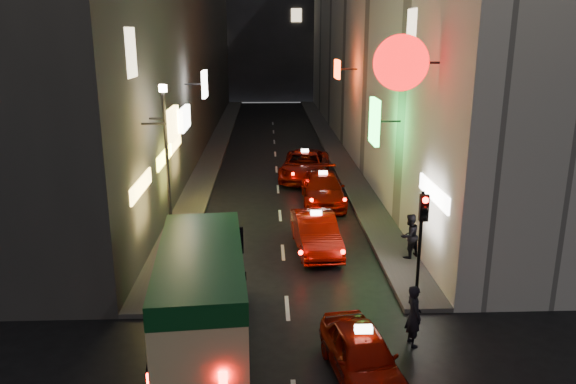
{
  "coord_description": "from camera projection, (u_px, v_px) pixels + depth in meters",
  "views": [
    {
      "loc": [
        -0.57,
        -7.04,
        8.16
      ],
      "look_at": [
        0.19,
        13.0,
        2.42
      ],
      "focal_mm": 35.0,
      "sensor_mm": 36.0,
      "label": 1
    }
  ],
  "objects": [
    {
      "name": "building_left",
      "position": [
        159.0,
        19.0,
        38.92
      ],
      "size": [
        7.42,
        52.0,
        18.0
      ],
      "color": "#353330",
      "rests_on": "ground"
    },
    {
      "name": "building_right",
      "position": [
        387.0,
        19.0,
        39.51
      ],
      "size": [
        8.14,
        52.0,
        18.0
      ],
      "color": "#BBB5AC",
      "rests_on": "ground"
    },
    {
      "name": "building_far",
      "position": [
        270.0,
        8.0,
        69.41
      ],
      "size": [
        30.0,
        10.0,
        22.0
      ],
      "primitive_type": "cube",
      "color": "#35353A",
      "rests_on": "ground"
    },
    {
      "name": "sidewalk_left",
      "position": [
        217.0,
        145.0,
        41.52
      ],
      "size": [
        1.5,
        52.0,
        0.15
      ],
      "primitive_type": "cube",
      "color": "#43403E",
      "rests_on": "ground"
    },
    {
      "name": "sidewalk_right",
      "position": [
        331.0,
        144.0,
        41.83
      ],
      "size": [
        1.5,
        52.0,
        0.15
      ],
      "primitive_type": "cube",
      "color": "#43403E",
      "rests_on": "ground"
    },
    {
      "name": "minibus",
      "position": [
        202.0,
        285.0,
        14.89
      ],
      "size": [
        2.71,
        6.4,
        2.68
      ],
      "color": "beige",
      "rests_on": "ground"
    },
    {
      "name": "taxi_near",
      "position": [
        363.0,
        352.0,
        13.51
      ],
      "size": [
        2.55,
        4.82,
        1.63
      ],
      "color": "#750A01",
      "rests_on": "ground"
    },
    {
      "name": "taxi_second",
      "position": [
        316.0,
        230.0,
        21.57
      ],
      "size": [
        2.51,
        5.34,
        1.82
      ],
      "color": "#750A01",
      "rests_on": "ground"
    },
    {
      "name": "taxi_third",
      "position": [
        323.0,
        186.0,
        27.56
      ],
      "size": [
        2.26,
        5.35,
        1.86
      ],
      "color": "#750A01",
      "rests_on": "ground"
    },
    {
      "name": "taxi_far",
      "position": [
        305.0,
        163.0,
        32.14
      ],
      "size": [
        3.2,
        5.99,
        1.98
      ],
      "color": "#750A01",
      "rests_on": "ground"
    },
    {
      "name": "pedestrian_crossing",
      "position": [
        414.0,
        312.0,
        14.94
      ],
      "size": [
        0.52,
        0.7,
        1.95
      ],
      "primitive_type": "imported",
      "rotation": [
        0.0,
        0.0,
        1.74
      ],
      "color": "black",
      "rests_on": "ground"
    },
    {
      "name": "pedestrian_sidewalk",
      "position": [
        410.0,
        233.0,
        20.44
      ],
      "size": [
        0.84,
        0.76,
        1.88
      ],
      "primitive_type": "imported",
      "rotation": [
        0.0,
        0.0,
        3.72
      ],
      "color": "black",
      "rests_on": "sidewalk_right"
    },
    {
      "name": "traffic_light",
      "position": [
        422.0,
        224.0,
        16.58
      ],
      "size": [
        0.26,
        0.43,
        3.5
      ],
      "color": "black",
      "rests_on": "sidewalk_right"
    },
    {
      "name": "lamp_post",
      "position": [
        167.0,
        159.0,
        20.34
      ],
      "size": [
        0.28,
        0.28,
        6.22
      ],
      "color": "black",
      "rests_on": "sidewalk_left"
    }
  ]
}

